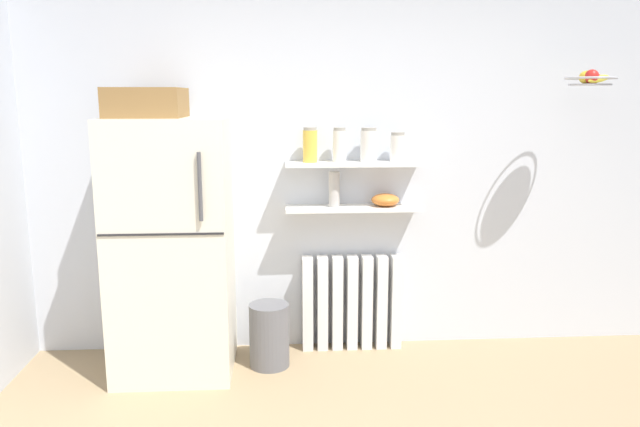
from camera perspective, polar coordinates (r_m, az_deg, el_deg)
The scene contains 13 objects.
back_wall at distance 4.25m, azimuth 2.63°, elevation 4.51°, with size 7.04×0.10×2.60m, color silver.
refrigerator at distance 3.99m, azimuth -13.88°, elevation -2.58°, with size 0.74×0.70×1.83m.
radiator at distance 4.35m, azimuth 3.03°, elevation -8.39°, with size 0.71×0.12×0.68m.
wall_shelf_lower at distance 4.14m, azimuth 3.18°, elevation 0.50°, with size 0.93×0.22×0.03m, color white.
wall_shelf_upper at distance 4.09m, azimuth 3.22°, elevation 4.71°, with size 0.93×0.22×0.03m, color white.
storage_jar_0 at distance 4.06m, azimuth -0.95°, elevation 6.49°, with size 0.10×0.10×0.23m.
storage_jar_1 at distance 4.07m, azimuth 1.85°, elevation 6.48°, with size 0.09×0.09×0.23m.
storage_jar_2 at distance 4.09m, azimuth 4.62°, elevation 6.47°, with size 0.11×0.11×0.23m.
storage_jar_3 at distance 4.13m, azimuth 7.35°, elevation 6.24°, with size 0.10×0.10×0.20m.
vase at distance 4.10m, azimuth 1.35°, elevation 2.30°, with size 0.08×0.08×0.24m, color #B2ADA8.
shelf_bowl at distance 4.16m, azimuth 6.20°, elevation 1.29°, with size 0.19×0.19×0.09m, color orange.
trash_bin at distance 4.12m, azimuth -4.81°, elevation -11.38°, with size 0.27×0.27×0.43m, color slate.
hanging_fruit_basket at distance 4.25m, azimuth 24.20°, elevation 11.55°, with size 0.32×0.32×0.10m.
Camera 1 is at (-0.47, -2.15, 1.78)m, focal length 33.86 mm.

